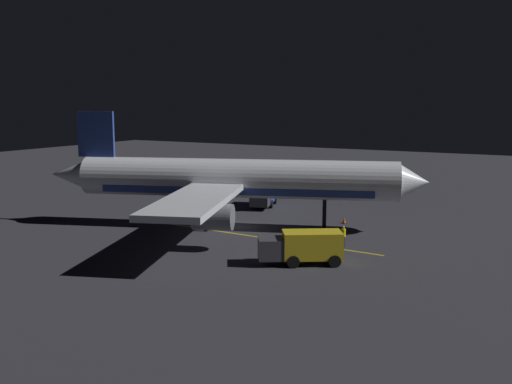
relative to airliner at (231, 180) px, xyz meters
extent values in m
cube|color=#2D2D34|center=(-0.20, 0.55, -4.54)|extent=(180.00, 180.00, 0.20)
cube|color=gold|center=(2.39, 4.55, -4.43)|extent=(1.58, 22.19, 0.01)
cylinder|color=white|center=(-0.20, 0.55, 0.21)|extent=(13.42, 28.97, 3.60)
cube|color=#2D479E|center=(-0.20, 0.55, -0.78)|extent=(11.75, 24.75, 0.65)
cone|color=white|center=(-5.58, 15.44, 0.21)|extent=(4.30, 3.91, 3.53)
cone|color=white|center=(5.37, -14.85, 0.21)|extent=(4.52, 5.17, 3.24)
cube|color=#2D479E|center=(4.48, -12.38, 4.17)|extent=(1.56, 3.51, 4.32)
cube|color=white|center=(-8.56, -4.04, -0.33)|extent=(15.96, 9.70, 0.50)
cylinder|color=slate|center=(-8.25, -2.65, -1.73)|extent=(3.06, 3.72, 2.10)
cube|color=white|center=(9.16, 2.37, -0.33)|extent=(15.96, 9.70, 0.50)
cylinder|color=slate|center=(8.04, 3.23, -1.73)|extent=(3.06, 3.72, 2.10)
cylinder|color=black|center=(-2.96, 8.18, -3.02)|extent=(0.46, 0.46, 2.85)
cylinder|color=black|center=(-1.39, -2.51, -3.02)|extent=(0.46, 0.46, 2.85)
cylinder|color=black|center=(2.67, -1.04, -3.02)|extent=(0.46, 0.46, 2.85)
cube|color=gold|center=(7.84, 11.70, -3.01)|extent=(4.03, 4.70, 1.95)
cube|color=#38383D|center=(9.44, 9.14, -3.24)|extent=(2.65, 2.58, 1.50)
cylinder|color=black|center=(8.62, 10.44, -3.99)|extent=(2.44, 1.99, 0.90)
cylinder|color=black|center=(7.05, 12.96, -3.99)|extent=(2.44, 1.99, 0.90)
cube|color=navy|center=(-11.43, -2.62, -2.98)|extent=(4.39, 3.23, 2.02)
cube|color=#38383D|center=(-8.71, -1.72, -3.24)|extent=(2.34, 2.46, 1.50)
cylinder|color=black|center=(-10.13, -2.19, -3.99)|extent=(1.58, 2.48, 0.90)
cylinder|color=black|center=(-12.74, -3.05, -3.99)|extent=(1.58, 2.48, 0.90)
cylinder|color=black|center=(2.04, 11.91, -4.01)|extent=(0.32, 0.32, 0.85)
cylinder|color=yellow|center=(2.04, 11.91, -3.26)|extent=(0.40, 0.40, 0.65)
sphere|color=tan|center=(2.04, 11.91, -2.82)|extent=(0.24, 0.24, 0.24)
cone|color=#EA590F|center=(-6.73, 8.72, -4.16)|extent=(0.36, 0.36, 0.55)
cube|color=black|center=(-6.73, 8.72, -4.42)|extent=(0.50, 0.50, 0.03)
cone|color=#EA590F|center=(3.66, 10.66, -4.16)|extent=(0.36, 0.36, 0.55)
cube|color=black|center=(3.66, 10.66, -4.42)|extent=(0.50, 0.50, 0.03)
camera|label=1|loc=(45.67, 28.11, 7.33)|focal=40.78mm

